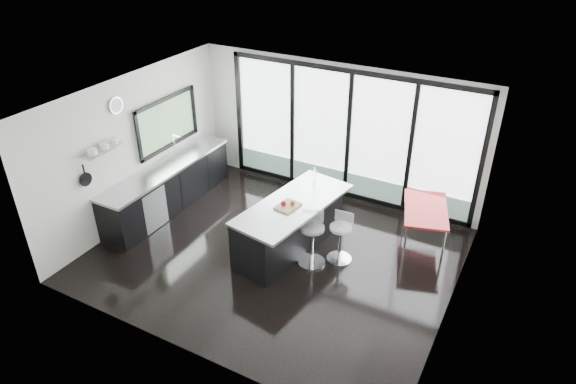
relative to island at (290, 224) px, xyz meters
The scene contains 11 objects.
floor 0.60m from the island, 110.31° to the right, with size 6.00×5.00×0.00m, color black.
ceiling 2.34m from the island, 110.31° to the right, with size 6.00×5.00×0.00m, color white.
wall_back 2.28m from the island, 85.97° to the left, with size 6.00×0.09×2.80m.
wall_front 2.97m from the island, 92.44° to the right, with size 6.00×0.00×2.80m, color silver.
wall_left 3.28m from the island, behind, with size 0.26×5.00×2.80m.
wall_right 3.04m from the island, ahead, with size 0.00×5.00×2.80m, color silver.
counter_cabinets 2.79m from the island, behind, with size 0.69×3.24×1.36m.
island is the anchor object (origin of this frame).
bar_stool_near 0.61m from the island, 23.13° to the right, with size 0.48×0.48×0.76m, color silver.
bar_stool_far 0.94m from the island, ahead, with size 0.43×0.43×0.69m, color silver.
red_table 2.43m from the island, 33.15° to the left, with size 0.74×1.29×0.69m, color #A51718.
Camera 1 is at (3.66, -6.31, 5.49)m, focal length 32.00 mm.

